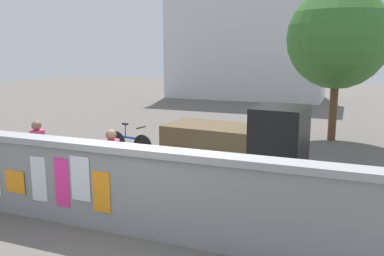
# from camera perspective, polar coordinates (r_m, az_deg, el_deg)

# --- Properties ---
(ground) EXTENTS (60.00, 60.00, 0.00)m
(ground) POSITION_cam_1_polar(r_m,az_deg,el_deg) (14.53, 8.02, -1.78)
(ground) COLOR #605B56
(poster_wall) EXTENTS (8.39, 0.42, 1.59)m
(poster_wall) POSITION_cam_1_polar(r_m,az_deg,el_deg) (7.07, -7.57, -8.74)
(poster_wall) COLOR gray
(poster_wall) RESTS_ON ground
(auto_rickshaw_truck) EXTENTS (3.71, 1.80, 1.85)m
(auto_rickshaw_truck) POSITION_cam_1_polar(r_m,az_deg,el_deg) (10.39, 7.01, -1.82)
(auto_rickshaw_truck) COLOR black
(auto_rickshaw_truck) RESTS_ON ground
(motorcycle) EXTENTS (1.87, 0.69, 0.87)m
(motorcycle) POSITION_cam_1_polar(r_m,az_deg,el_deg) (10.20, -12.22, -4.78)
(motorcycle) COLOR black
(motorcycle) RESTS_ON ground
(bicycle_near) EXTENTS (1.71, 0.44, 0.95)m
(bicycle_near) POSITION_cam_1_polar(r_m,az_deg,el_deg) (7.56, 13.76, -11.32)
(bicycle_near) COLOR black
(bicycle_near) RESTS_ON ground
(bicycle_far) EXTENTS (1.69, 0.47, 0.95)m
(bicycle_far) POSITION_cam_1_polar(r_m,az_deg,el_deg) (12.69, -8.89, -2.00)
(bicycle_far) COLOR black
(bicycle_far) RESTS_ON ground
(person_walking) EXTENTS (0.38, 0.38, 1.62)m
(person_walking) POSITION_cam_1_polar(r_m,az_deg,el_deg) (8.42, -11.30, -4.42)
(person_walking) COLOR #338CBF
(person_walking) RESTS_ON ground
(person_bystander) EXTENTS (0.42, 0.42, 1.62)m
(person_bystander) POSITION_cam_1_polar(r_m,az_deg,el_deg) (9.90, -21.04, -2.63)
(person_bystander) COLOR #3F994C
(person_bystander) RESTS_ON ground
(tree_roadside) EXTENTS (3.50, 3.50, 5.35)m
(tree_roadside) POSITION_cam_1_polar(r_m,az_deg,el_deg) (15.03, 20.04, 11.87)
(tree_roadside) COLOR brown
(tree_roadside) RESTS_ON ground
(building_background) EXTENTS (10.46, 4.65, 8.51)m
(building_background) POSITION_cam_1_polar(r_m,az_deg,el_deg) (27.54, 7.76, 13.20)
(building_background) COLOR silver
(building_background) RESTS_ON ground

